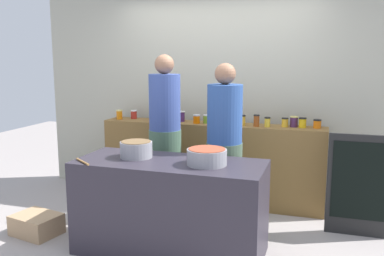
# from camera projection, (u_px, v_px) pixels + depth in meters

# --- Properties ---
(ground) EXTENTS (12.00, 12.00, 0.00)m
(ground) POSITION_uv_depth(u_px,v_px,m) (181.00, 238.00, 4.14)
(ground) COLOR #9D9490
(storefront_wall) EXTENTS (4.80, 0.12, 3.00)m
(storefront_wall) POSITION_uv_depth(u_px,v_px,m) (219.00, 79.00, 5.25)
(storefront_wall) COLOR #ADAB97
(storefront_wall) RESTS_ON ground
(display_shelf) EXTENTS (2.70, 0.36, 0.98)m
(display_shelf) POSITION_uv_depth(u_px,v_px,m) (211.00, 163.00, 5.09)
(display_shelf) COLOR brown
(display_shelf) RESTS_ON ground
(prep_table) EXTENTS (1.70, 0.70, 0.85)m
(prep_table) POSITION_uv_depth(u_px,v_px,m) (170.00, 207.00, 3.79)
(prep_table) COLOR #2D2833
(prep_table) RESTS_ON ground
(preserve_jar_0) EXTENTS (0.08, 0.08, 0.12)m
(preserve_jar_0) POSITION_uv_depth(u_px,v_px,m) (119.00, 115.00, 5.33)
(preserve_jar_0) COLOR orange
(preserve_jar_0) RESTS_ON display_shelf
(preserve_jar_1) EXTENTS (0.08, 0.08, 0.11)m
(preserve_jar_1) POSITION_uv_depth(u_px,v_px,m) (134.00, 114.00, 5.37)
(preserve_jar_1) COLOR #A9291E
(preserve_jar_1) RESTS_ON display_shelf
(preserve_jar_2) EXTENTS (0.09, 0.09, 0.13)m
(preserve_jar_2) POSITION_uv_depth(u_px,v_px,m) (154.00, 115.00, 5.26)
(preserve_jar_2) COLOR #A73626
(preserve_jar_2) RESTS_ON display_shelf
(preserve_jar_3) EXTENTS (0.09, 0.09, 0.13)m
(preserve_jar_3) POSITION_uv_depth(u_px,v_px,m) (164.00, 116.00, 5.12)
(preserve_jar_3) COLOR olive
(preserve_jar_3) RESTS_ON display_shelf
(preserve_jar_4) EXTENTS (0.08, 0.08, 0.13)m
(preserve_jar_4) POSITION_uv_depth(u_px,v_px,m) (182.00, 116.00, 5.15)
(preserve_jar_4) COLOR #442458
(preserve_jar_4) RESTS_ON display_shelf
(preserve_jar_5) EXTENTS (0.08, 0.08, 0.11)m
(preserve_jar_5) POSITION_uv_depth(u_px,v_px,m) (197.00, 119.00, 5.00)
(preserve_jar_5) COLOR #E45F06
(preserve_jar_5) RESTS_ON display_shelf
(preserve_jar_6) EXTENTS (0.09, 0.09, 0.10)m
(preserve_jar_6) POSITION_uv_depth(u_px,v_px,m) (207.00, 119.00, 5.01)
(preserve_jar_6) COLOR olive
(preserve_jar_6) RESTS_ON display_shelf
(preserve_jar_7) EXTENTS (0.08, 0.08, 0.12)m
(preserve_jar_7) POSITION_uv_depth(u_px,v_px,m) (216.00, 119.00, 4.98)
(preserve_jar_7) COLOR gold
(preserve_jar_7) RESTS_ON display_shelf
(preserve_jar_8) EXTENTS (0.07, 0.07, 0.14)m
(preserve_jar_8) POSITION_uv_depth(u_px,v_px,m) (225.00, 118.00, 4.98)
(preserve_jar_8) COLOR #55124E
(preserve_jar_8) RESTS_ON display_shelf
(preserve_jar_9) EXTENTS (0.08, 0.08, 0.12)m
(preserve_jar_9) POSITION_uv_depth(u_px,v_px,m) (242.00, 120.00, 4.84)
(preserve_jar_9) COLOR gold
(preserve_jar_9) RESTS_ON display_shelf
(preserve_jar_10) EXTENTS (0.07, 0.07, 0.14)m
(preserve_jar_10) POSITION_uv_depth(u_px,v_px,m) (256.00, 121.00, 4.77)
(preserve_jar_10) COLOR #934317
(preserve_jar_10) RESTS_ON display_shelf
(preserve_jar_11) EXTENTS (0.07, 0.07, 0.11)m
(preserve_jar_11) POSITION_uv_depth(u_px,v_px,m) (267.00, 122.00, 4.75)
(preserve_jar_11) COLOR gold
(preserve_jar_11) RESTS_ON display_shelf
(preserve_jar_12) EXTENTS (0.08, 0.08, 0.10)m
(preserve_jar_12) POSITION_uv_depth(u_px,v_px,m) (285.00, 122.00, 4.75)
(preserve_jar_12) COLOR gold
(preserve_jar_12) RESTS_ON display_shelf
(preserve_jar_13) EXTENTS (0.09, 0.09, 0.12)m
(preserve_jar_13) POSITION_uv_depth(u_px,v_px,m) (294.00, 122.00, 4.74)
(preserve_jar_13) COLOR #432145
(preserve_jar_13) RESTS_ON display_shelf
(preserve_jar_14) EXTENTS (0.09, 0.09, 0.11)m
(preserve_jar_14) POSITION_uv_depth(u_px,v_px,m) (303.00, 123.00, 4.69)
(preserve_jar_14) COLOR gold
(preserve_jar_14) RESTS_ON display_shelf
(preserve_jar_15) EXTENTS (0.09, 0.09, 0.10)m
(preserve_jar_15) POSITION_uv_depth(u_px,v_px,m) (317.00, 124.00, 4.67)
(preserve_jar_15) COLOR orange
(preserve_jar_15) RESTS_ON display_shelf
(cooking_pot_left) EXTENTS (0.30, 0.30, 0.15)m
(cooking_pot_left) POSITION_uv_depth(u_px,v_px,m) (136.00, 149.00, 3.85)
(cooking_pot_left) COLOR gray
(cooking_pot_left) RESTS_ON prep_table
(cooking_pot_center) EXTENTS (0.35, 0.35, 0.14)m
(cooking_pot_center) POSITION_uv_depth(u_px,v_px,m) (207.00, 157.00, 3.59)
(cooking_pot_center) COLOR gray
(cooking_pot_center) RESTS_ON prep_table
(wooden_spoon) EXTENTS (0.22, 0.17, 0.02)m
(wooden_spoon) POSITION_uv_depth(u_px,v_px,m) (82.00, 162.00, 3.67)
(wooden_spoon) COLOR #9E703D
(wooden_spoon) RESTS_ON prep_table
(cook_with_tongs) EXTENTS (0.36, 0.36, 1.80)m
(cook_with_tongs) POSITION_uv_depth(u_px,v_px,m) (165.00, 144.00, 4.59)
(cook_with_tongs) COLOR #44624E
(cook_with_tongs) RESTS_ON ground
(cook_in_cap) EXTENTS (0.36, 0.36, 1.72)m
(cook_in_cap) POSITION_uv_depth(u_px,v_px,m) (224.00, 158.00, 4.15)
(cook_in_cap) COLOR #465C48
(cook_in_cap) RESTS_ON ground
(bread_crate) EXTENTS (0.51, 0.43, 0.20)m
(bread_crate) POSITION_uv_depth(u_px,v_px,m) (37.00, 224.00, 4.21)
(bread_crate) COLOR tan
(bread_crate) RESTS_ON ground
(chalkboard_sign) EXTENTS (0.60, 0.05, 1.03)m
(chalkboard_sign) POSITION_uv_depth(u_px,v_px,m) (358.00, 185.00, 4.12)
(chalkboard_sign) COLOR black
(chalkboard_sign) RESTS_ON ground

